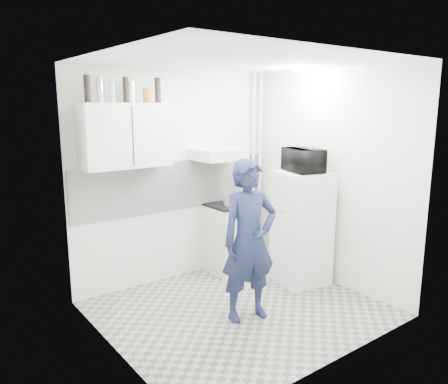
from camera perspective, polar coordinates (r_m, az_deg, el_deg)
floor at (r=4.91m, az=2.06°, el=-15.05°), size 2.80×2.80×0.00m
ceiling at (r=4.42m, az=2.31°, el=16.78°), size 2.80×2.80×0.00m
wall_back at (r=5.49m, az=-6.09°, el=2.05°), size 2.80×0.00×2.80m
wall_left at (r=3.78m, az=-14.53°, el=-2.50°), size 0.00×2.60×2.60m
wall_right at (r=5.46m, az=13.64°, el=1.74°), size 0.00×2.60×2.60m
person at (r=4.45m, az=3.30°, el=-6.36°), size 0.68×0.52×1.66m
stove at (r=5.83m, az=0.62°, el=-6.05°), size 0.55×0.55×0.88m
fridge at (r=5.47m, az=10.06°, el=-4.59°), size 0.69×0.69×1.39m
stove_top at (r=5.71m, az=0.63°, el=-1.69°), size 0.53×0.53×0.03m
saucepan at (r=5.61m, az=0.65°, el=-1.31°), size 0.15×0.15×0.09m
microwave at (r=5.31m, az=10.37°, el=4.12°), size 0.59×0.48×0.28m
bottle_a at (r=4.77m, az=-17.45°, el=12.74°), size 0.07×0.07×0.28m
bottle_b at (r=4.82m, az=-15.92°, el=12.75°), size 0.07×0.07×0.27m
bottle_c at (r=4.87m, az=-14.41°, el=12.69°), size 0.06×0.06×0.25m
bottle_d at (r=4.93m, az=-12.71°, el=12.90°), size 0.06×0.06×0.28m
canister_a at (r=4.96m, az=-12.04°, el=12.63°), size 0.09×0.09×0.23m
canister_b at (r=5.04m, az=-10.07°, el=12.28°), size 0.08×0.08×0.16m
bottle_e at (r=5.10m, az=-8.65°, el=12.99°), size 0.07×0.07×0.28m
upper_cabinet at (r=4.93m, az=-12.70°, el=7.22°), size 1.00×0.35×0.70m
range_hood at (r=5.50m, az=-0.76°, el=4.96°), size 0.60×0.50×0.14m
backsplash at (r=5.50m, az=-5.99°, el=1.00°), size 2.74×0.03×0.60m
pipe_a at (r=6.19m, az=4.67°, el=3.12°), size 0.05×0.05×2.60m
pipe_b at (r=6.12m, az=3.83°, el=3.03°), size 0.04×0.04×2.60m
ceiling_spot_fixture at (r=5.24m, az=9.67°, el=15.45°), size 0.10×0.10×0.02m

